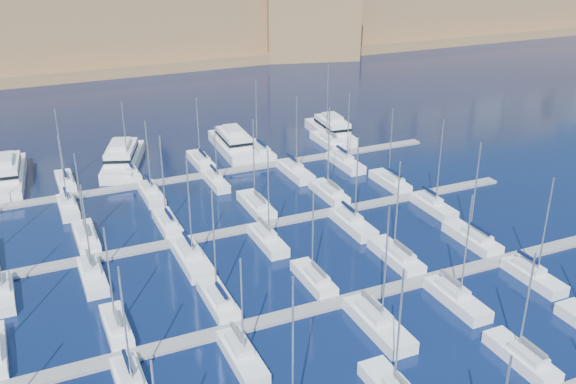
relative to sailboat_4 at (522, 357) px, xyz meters
name	(u,v)px	position (x,y,z in m)	size (l,w,h in m)	color
ground	(289,258)	(-12.41, 28.81, -0.73)	(600.00, 600.00, 0.00)	black
pontoon_mid_near	(332,304)	(-12.41, 16.81, -0.53)	(84.00, 2.00, 0.40)	slate
pontoon_mid_far	(260,226)	(-12.41, 38.81, -0.53)	(84.00, 2.00, 0.40)	slate
pontoon_far	(212,174)	(-12.41, 60.81, -0.53)	(84.00, 2.00, 0.40)	slate
sailboat_4	(522,357)	(0.00, 0.00, 0.00)	(2.58, 8.60, 12.50)	white
sailboat_13	(117,327)	(-35.75, 21.69, 0.00)	(2.39, 7.98, 12.56)	white
sailboat_14	(218,300)	(-24.22, 22.06, 0.02)	(2.62, 8.72, 14.49)	white
sailboat_15	(314,279)	(-12.20, 21.87, 0.00)	(2.50, 8.33, 12.26)	white
sailboat_16	(396,256)	(-0.12, 22.48, 0.02)	(2.88, 9.58, 13.84)	white
sailboat_17	(472,238)	(12.06, 22.47, 0.03)	(2.87, 9.56, 14.51)	white
sailboat_20	(242,356)	(-25.30, 11.57, 0.00)	(2.61, 8.71, 12.33)	white
sailboat_21	(378,323)	(-10.04, 10.73, 0.04)	(3.12, 10.41, 15.07)	white
sailboat_22	(456,298)	(0.74, 11.29, 0.02)	(2.78, 9.26, 14.19)	white
sailboat_23	(533,276)	(12.40, 11.55, 0.02)	(2.62, 8.74, 14.10)	white
sailboat_25	(86,237)	(-35.74, 44.26, 0.01)	(2.74, 9.13, 12.95)	white
sailboat_26	(167,223)	(-24.54, 43.97, 0.01)	(2.56, 8.54, 13.93)	white
sailboat_27	(256,205)	(-10.72, 44.53, 0.03)	(2.91, 9.68, 14.36)	white
sailboat_28	(329,193)	(1.56, 44.30, 0.03)	(2.76, 9.20, 14.88)	white
sailboat_29	(390,182)	(12.85, 44.23, 0.01)	(2.72, 9.07, 13.42)	white
sailboat_30	(2,293)	(-46.64, 33.72, 0.00)	(2.52, 8.39, 12.43)	white
sailboat_31	(92,276)	(-36.49, 33.51, 0.01)	(2.65, 8.82, 13.22)	white
sailboat_32	(192,258)	(-24.27, 32.76, 0.04)	(3.10, 10.35, 15.33)	white
sailboat_33	(267,240)	(-13.46, 33.49, 0.02)	(2.66, 8.87, 14.05)	white
sailboat_34	(353,223)	(-0.50, 33.17, 0.02)	(2.85, 9.51, 14.06)	white
sailboat_35	(433,206)	(13.59, 33.50, 0.02)	(2.65, 8.84, 14.71)	white
sailboat_37	(65,182)	(-35.96, 66.08, 0.01)	(2.63, 8.77, 13.27)	white
sailboat_38	(129,172)	(-25.49, 66.07, 0.01)	(2.62, 8.74, 13.23)	white
sailboat_39	(201,161)	(-12.78, 66.29, 0.00)	(2.76, 9.19, 12.39)	white
sailboat_40	(258,151)	(-1.46, 66.94, 0.03)	(3.15, 10.51, 14.29)	white
sailboat_41	(328,141)	(12.93, 66.65, 0.04)	(2.98, 9.92, 15.81)	white
sailboat_43	(68,207)	(-36.77, 55.68, 0.00)	(2.54, 8.48, 12.45)	white
sailboat_44	(151,193)	(-24.24, 55.51, 0.01)	(2.65, 8.83, 13.04)	white
sailboat_45	(216,182)	(-13.28, 56.02, -0.02)	(2.33, 7.78, 10.49)	white
sailboat_46	(295,171)	(0.51, 54.98, 0.03)	(2.97, 9.90, 14.31)	white
sailboat_47	(345,162)	(10.41, 55.11, 0.02)	(2.89, 9.63, 13.72)	white
motor_yacht_a	(6,174)	(-44.71, 71.10, 1.00)	(7.18, 18.72, 5.25)	white
motor_yacht_b	(123,158)	(-25.64, 70.78, 1.00)	(10.84, 18.34, 5.25)	white
motor_yacht_c	(233,143)	(-5.19, 70.38, 1.00)	(5.88, 17.04, 5.25)	white
motor_yacht_d	(331,130)	(15.41, 70.05, 1.00)	(6.04, 16.43, 5.25)	white
fortified_city	(92,4)	(-12.59, 184.07, 14.01)	(460.00, 108.95, 59.52)	brown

